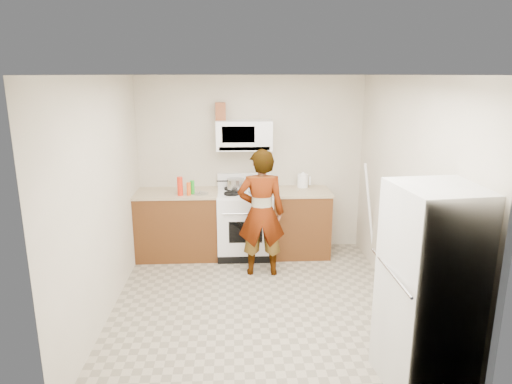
{
  "coord_description": "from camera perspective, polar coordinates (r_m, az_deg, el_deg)",
  "views": [
    {
      "loc": [
        -0.25,
        -4.64,
        2.51
      ],
      "look_at": [
        0.01,
        0.55,
        1.16
      ],
      "focal_mm": 32.0,
      "sensor_mm": 36.0,
      "label": 1
    }
  ],
  "objects": [
    {
      "name": "person",
      "position": [
        5.74,
        0.65,
        -2.63
      ],
      "size": [
        0.6,
        0.41,
        1.63
      ],
      "primitive_type": "imported",
      "rotation": [
        0.0,
        0.0,
        3.12
      ],
      "color": "tan",
      "rests_on": "floor"
    },
    {
      "name": "tray",
      "position": [
        6.24,
        0.29,
        0.1
      ],
      "size": [
        0.28,
        0.21,
        0.05
      ],
      "primitive_type": "cube",
      "rotation": [
        0.0,
        0.0,
        0.22
      ],
      "color": "white",
      "rests_on": "gas_range"
    },
    {
      "name": "right_wall",
      "position": [
        5.15,
        18.18,
        -0.37
      ],
      "size": [
        0.02,
        3.6,
        2.5
      ],
      "primitive_type": "cube",
      "color": "beige",
      "rests_on": "floor"
    },
    {
      "name": "counter_right",
      "position": [
        6.4,
        5.57,
        0.05
      ],
      "size": [
        0.82,
        0.64,
        0.03
      ],
      "primitive_type": "cube",
      "color": "tan",
      "rests_on": "cabinet_right"
    },
    {
      "name": "fridge",
      "position": [
        3.96,
        21.38,
        -11.31
      ],
      "size": [
        0.77,
        0.77,
        1.7
      ],
      "primitive_type": "cube",
      "rotation": [
        0.0,
        0.0,
        0.11
      ],
      "color": "silver",
      "rests_on": "floor"
    },
    {
      "name": "counter_left",
      "position": [
        6.38,
        -9.9,
        -0.15
      ],
      "size": [
        1.14,
        0.64,
        0.03
      ],
      "primitive_type": "cube",
      "color": "tan",
      "rests_on": "cabinet_left"
    },
    {
      "name": "pot_lid",
      "position": [
        6.22,
        -6.98,
        -0.2
      ],
      "size": [
        0.27,
        0.27,
        0.01
      ],
      "primitive_type": "cylinder",
      "rotation": [
        0.0,
        0.0,
        -0.31
      ],
      "color": "silver",
      "rests_on": "counter_left"
    },
    {
      "name": "jug",
      "position": [
        6.31,
        -4.46,
        10.03
      ],
      "size": [
        0.15,
        0.15,
        0.24
      ],
      "primitive_type": "cube",
      "rotation": [
        0.0,
        0.0,
        0.04
      ],
      "color": "brown",
      "rests_on": "microwave"
    },
    {
      "name": "cabinet_left",
      "position": [
        6.51,
        -9.72,
        -4.13
      ],
      "size": [
        1.12,
        0.62,
        0.9
      ],
      "primitive_type": "cube",
      "color": "#5B2F15",
      "rests_on": "floor"
    },
    {
      "name": "saucepan",
      "position": [
        6.38,
        -2.57,
        1.01
      ],
      "size": [
        0.24,
        0.24,
        0.13
      ],
      "primitive_type": "cylinder",
      "rotation": [
        0.0,
        0.0,
        0.02
      ],
      "color": "#AAAAAE",
      "rests_on": "gas_range"
    },
    {
      "name": "bottle_hot_sauce",
      "position": [
        6.16,
        -8.41,
        0.39
      ],
      "size": [
        0.07,
        0.07,
        0.17
      ],
      "primitive_type": "cylinder",
      "rotation": [
        0.0,
        0.0,
        0.42
      ],
      "color": "#DE5818",
      "rests_on": "counter_left"
    },
    {
      "name": "kettle",
      "position": [
        6.56,
        5.86,
        1.4
      ],
      "size": [
        0.2,
        0.2,
        0.18
      ],
      "primitive_type": "cylinder",
      "rotation": [
        0.0,
        0.0,
        -0.41
      ],
      "color": "white",
      "rests_on": "counter_right"
    },
    {
      "name": "gas_range",
      "position": [
        6.45,
        -1.4,
        -3.78
      ],
      "size": [
        0.76,
        0.65,
        1.13
      ],
      "color": "white",
      "rests_on": "floor"
    },
    {
      "name": "bottle_spray",
      "position": [
        6.16,
        -9.48,
        0.72
      ],
      "size": [
        0.08,
        0.08,
        0.25
      ],
      "primitive_type": "cylinder",
      "rotation": [
        0.0,
        0.0,
        -0.08
      ],
      "color": "red",
      "rests_on": "counter_left"
    },
    {
      "name": "microwave",
      "position": [
        6.3,
        -1.5,
        7.14
      ],
      "size": [
        0.76,
        0.38,
        0.4
      ],
      "primitive_type": "cube",
      "color": "white",
      "rests_on": "back_wall"
    },
    {
      "name": "floor",
      "position": [
        5.28,
        0.19,
        -13.85
      ],
      "size": [
        3.6,
        3.6,
        0.0
      ],
      "primitive_type": "plane",
      "color": "gray",
      "rests_on": "ground"
    },
    {
      "name": "back_wall",
      "position": [
        6.55,
        -0.64,
        3.45
      ],
      "size": [
        3.2,
        0.02,
        2.5
      ],
      "primitive_type": "cube",
      "color": "beige",
      "rests_on": "floor"
    },
    {
      "name": "bottle_green_cap",
      "position": [
        6.21,
        -7.96,
        0.59
      ],
      "size": [
        0.07,
        0.07,
        0.19
      ],
      "primitive_type": "cylinder",
      "rotation": [
        0.0,
        0.0,
        0.27
      ],
      "color": "#1C9C1D",
      "rests_on": "counter_left"
    },
    {
      "name": "cabinet_right",
      "position": [
        6.53,
        5.47,
        -3.92
      ],
      "size": [
        0.8,
        0.62,
        0.9
      ],
      "primitive_type": "cube",
      "color": "#5B2F15",
      "rests_on": "floor"
    },
    {
      "name": "broom",
      "position": [
        6.2,
        14.06,
        -2.77
      ],
      "size": [
        0.29,
        0.17,
        1.41
      ],
      "primitive_type": "cylinder",
      "rotation": [
        0.14,
        -0.14,
        -0.3
      ],
      "color": "white",
      "rests_on": "floor"
    }
  ]
}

